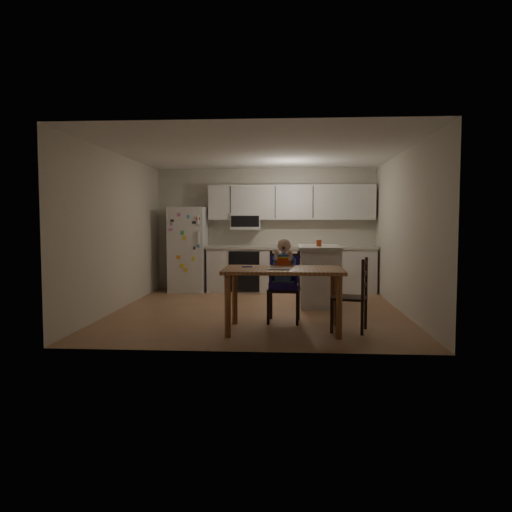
{
  "coord_description": "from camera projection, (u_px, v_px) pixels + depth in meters",
  "views": [
    {
      "loc": [
        0.49,
        -7.82,
        1.42
      ],
      "look_at": [
        0.02,
        -0.84,
        0.93
      ],
      "focal_mm": 35.0,
      "sensor_mm": 36.0,
      "label": 1
    }
  ],
  "objects": [
    {
      "name": "kitchen_run",
      "position": [
        290.0,
        248.0,
        10.05
      ],
      "size": [
        3.37,
        0.62,
        2.15
      ],
      "color": "silver",
      "rests_on": "ground"
    },
    {
      "name": "napkin",
      "position": [
        279.0,
        269.0,
        6.3
      ],
      "size": [
        0.29,
        0.25,
        0.01
      ],
      "primitive_type": "cube",
      "color": "#B6B6BB",
      "rests_on": "dining_table"
    },
    {
      "name": "chair_side",
      "position": [
        357.0,
        290.0,
        6.39
      ],
      "size": [
        0.51,
        0.51,
        0.95
      ],
      "rotation": [
        0.0,
        0.0,
        -1.83
      ],
      "color": "black",
      "rests_on": "ground"
    },
    {
      "name": "chair_booster",
      "position": [
        284.0,
        272.0,
        7.03
      ],
      "size": [
        0.47,
        0.47,
        1.17
      ],
      "rotation": [
        0.0,
        0.0,
        -0.06
      ],
      "color": "black",
      "rests_on": "ground"
    },
    {
      "name": "kitchen_island",
      "position": [
        319.0,
        275.0,
        8.54
      ],
      "size": [
        0.71,
        1.36,
        1.0
      ],
      "color": "silver",
      "rests_on": "ground"
    },
    {
      "name": "room",
      "position": [
        260.0,
        232.0,
        8.31
      ],
      "size": [
        4.52,
        5.01,
        2.51
      ],
      "color": "#976948",
      "rests_on": "ground"
    },
    {
      "name": "toddler_spoon",
      "position": [
        246.0,
        267.0,
        6.55
      ],
      "size": [
        0.12,
        0.06,
        0.02
      ],
      "primitive_type": "cylinder",
      "rotation": [
        0.0,
        1.57,
        0.35
      ],
      "color": "#2918AB",
      "rests_on": "dining_table"
    },
    {
      "name": "red_cup",
      "position": [
        319.0,
        243.0,
        8.33
      ],
      "size": [
        0.09,
        0.09,
        0.11
      ],
      "primitive_type": "cylinder",
      "color": "#BC3F1C",
      "rests_on": "kitchen_island"
    },
    {
      "name": "refrigerator",
      "position": [
        188.0,
        249.0,
        10.1
      ],
      "size": [
        0.72,
        0.7,
        1.7
      ],
      "primitive_type": "cube",
      "color": "silver",
      "rests_on": "ground"
    },
    {
      "name": "dining_table",
      "position": [
        283.0,
        277.0,
        6.41
      ],
      "size": [
        1.52,
        0.98,
        0.82
      ],
      "color": "brown",
      "rests_on": "ground"
    }
  ]
}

